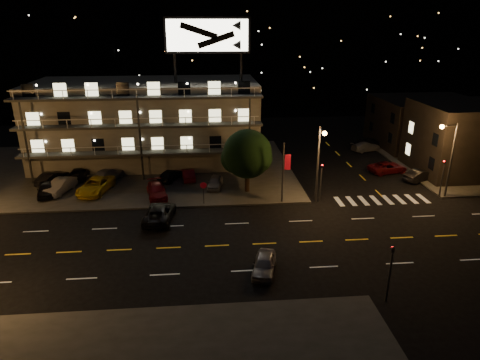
{
  "coord_description": "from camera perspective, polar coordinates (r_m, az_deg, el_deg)",
  "views": [
    {
      "loc": [
        -2.85,
        -31.52,
        17.59
      ],
      "look_at": [
        0.64,
        8.0,
        2.8
      ],
      "focal_mm": 32.0,
      "sensor_mm": 36.0,
      "label": 1
    }
  ],
  "objects": [
    {
      "name": "signal_sw",
      "position": [
        29.94,
        19.43,
        -10.98
      ],
      "size": [
        0.2,
        0.27,
        4.6
      ],
      "color": "#2D2D30",
      "rests_on": "ground"
    },
    {
      "name": "stop_sign",
      "position": [
        43.12,
        -4.89,
        -1.24
      ],
      "size": [
        0.91,
        0.11,
        2.61
      ],
      "color": "#2D2D30",
      "rests_on": "ground"
    },
    {
      "name": "banner_north",
      "position": [
        43.1,
        5.85,
        1.15
      ],
      "size": [
        0.83,
        0.16,
        6.4
      ],
      "color": "#2D2D30",
      "rests_on": "ground"
    },
    {
      "name": "side_car_1",
      "position": [
        55.74,
        19.1,
        1.61
      ],
      "size": [
        5.23,
        3.27,
        1.35
      ],
      "primitive_type": "imported",
      "rotation": [
        0.0,
        0.0,
        1.8
      ],
      "color": "#5F0D13",
      "rests_on": "ground"
    },
    {
      "name": "lot_car_6",
      "position": [
        53.77,
        -20.64,
        0.87
      ],
      "size": [
        2.22,
        4.63,
        1.27
      ],
      "primitive_type": "imported",
      "rotation": [
        0.0,
        0.0,
        3.12
      ],
      "color": "black",
      "rests_on": "curb_nw"
    },
    {
      "name": "side_car_3",
      "position": [
        66.87,
        17.09,
        4.87
      ],
      "size": [
        3.99,
        1.68,
        1.35
      ],
      "primitive_type": "imported",
      "rotation": [
        0.0,
        0.0,
        1.55
      ],
      "color": "black",
      "rests_on": "ground"
    },
    {
      "name": "signal_ne",
      "position": [
        49.44,
        25.43,
        0.71
      ],
      "size": [
        0.27,
        0.2,
        4.6
      ],
      "color": "#2D2D30",
      "rests_on": "ground"
    },
    {
      "name": "signal_nw",
      "position": [
        44.36,
        10.76,
        0.27
      ],
      "size": [
        0.2,
        0.27,
        4.6
      ],
      "color": "#2D2D30",
      "rests_on": "ground"
    },
    {
      "name": "lot_car_4",
      "position": [
        47.64,
        -3.35,
        -0.28
      ],
      "size": [
        2.05,
        3.81,
        1.23
      ],
      "primitive_type": "imported",
      "rotation": [
        0.0,
        0.0,
        -0.17
      ],
      "color": "gray",
      "rests_on": "curb_nw"
    },
    {
      "name": "lot_car_5",
      "position": [
        53.12,
        -23.73,
        0.28
      ],
      "size": [
        3.0,
        4.48,
        1.4
      ],
      "primitive_type": "imported",
      "rotation": [
        0.0,
        0.0,
        2.75
      ],
      "color": "black",
      "rests_on": "curb_nw"
    },
    {
      "name": "lot_car_0",
      "position": [
        49.83,
        -24.44,
        -1.09
      ],
      "size": [
        2.62,
        4.46,
        1.42
      ],
      "primitive_type": "imported",
      "rotation": [
        0.0,
        0.0,
        0.24
      ],
      "color": "black",
      "rests_on": "curb_nw"
    },
    {
      "name": "road_car_east",
      "position": [
        32.36,
        3.26,
        -11.14
      ],
      "size": [
        2.51,
        4.16,
        1.32
      ],
      "primitive_type": "imported",
      "rotation": [
        0.0,
        0.0,
        -0.26
      ],
      "color": "gray",
      "rests_on": "ground"
    },
    {
      "name": "side_car_2",
      "position": [
        64.23,
        16.45,
        4.3
      ],
      "size": [
        4.83,
        3.15,
        1.3
      ],
      "primitive_type": "imported",
      "rotation": [
        0.0,
        0.0,
        1.89
      ],
      "color": "gray",
      "rests_on": "ground"
    },
    {
      "name": "motel",
      "position": [
        57.19,
        -12.16,
        7.62
      ],
      "size": [
        28.0,
        13.8,
        18.1
      ],
      "color": "gray",
      "rests_on": "ground"
    },
    {
      "name": "side_car_0",
      "position": [
        54.12,
        22.88,
        0.58
      ],
      "size": [
        4.44,
        3.07,
        1.39
      ],
      "primitive_type": "imported",
      "rotation": [
        0.0,
        0.0,
        2.0
      ],
      "color": "black",
      "rests_on": "ground"
    },
    {
      "name": "ground",
      "position": [
        36.21,
        0.1,
        -8.62
      ],
      "size": [
        140.0,
        140.0,
        0.0
      ],
      "primitive_type": "plane",
      "color": "black",
      "rests_on": "ground"
    },
    {
      "name": "curb_ne",
      "position": [
        63.56,
        26.35,
        2.27
      ],
      "size": [
        16.0,
        24.0,
        0.15
      ],
      "primitive_type": "cube",
      "color": "#323330",
      "rests_on": "ground"
    },
    {
      "name": "streetlight_ne",
      "position": [
        48.68,
        26.11,
        3.28
      ],
      "size": [
        1.92,
        0.44,
        8.0
      ],
      "color": "#2D2D30",
      "rests_on": "ground"
    },
    {
      "name": "tree",
      "position": [
        45.37,
        0.92,
        3.31
      ],
      "size": [
        5.45,
        5.25,
        6.86
      ],
      "color": "black",
      "rests_on": "curb_nw"
    },
    {
      "name": "lot_car_7",
      "position": [
        51.83,
        -17.3,
        0.65
      ],
      "size": [
        3.82,
        5.25,
        1.41
      ],
      "primitive_type": "imported",
      "rotation": [
        0.0,
        0.0,
        2.72
      ],
      "color": "gray",
      "rests_on": "curb_nw"
    },
    {
      "name": "streetlight_nc",
      "position": [
        42.96,
        10.52,
        2.99
      ],
      "size": [
        0.44,
        1.92,
        8.0
      ],
      "color": "#2D2D30",
      "rests_on": "ground"
    },
    {
      "name": "lot_car_2",
      "position": [
        48.69,
        -18.7,
        -0.72
      ],
      "size": [
        3.73,
        5.93,
        1.53
      ],
      "primitive_type": "imported",
      "rotation": [
        0.0,
        0.0,
        -0.23
      ],
      "color": "gold",
      "rests_on": "curb_nw"
    },
    {
      "name": "side_bldg_back",
      "position": [
        69.42,
        23.5,
        7.04
      ],
      "size": [
        14.06,
        12.0,
        7.0
      ],
      "color": "black",
      "rests_on": "ground"
    },
    {
      "name": "hill_backdrop",
      "position": [
        100.54,
        -7.1,
        16.85
      ],
      "size": [
        120.0,
        25.0,
        24.0
      ],
      "color": "black",
      "rests_on": "ground"
    },
    {
      "name": "lot_car_9",
      "position": [
        50.29,
        -6.92,
        0.76
      ],
      "size": [
        1.85,
        4.01,
        1.27
      ],
      "primitive_type": "imported",
      "rotation": [
        0.0,
        0.0,
        3.28
      ],
      "color": "#5F0D13",
      "rests_on": "curb_nw"
    },
    {
      "name": "curb_nw",
      "position": [
        55.55,
        -16.35,
        1.21
      ],
      "size": [
        44.0,
        24.0,
        0.15
      ],
      "primitive_type": "cube",
      "color": "#323330",
      "rests_on": "ground"
    },
    {
      "name": "road_car_west",
      "position": [
        40.83,
        -10.68,
        -4.3
      ],
      "size": [
        3.02,
        5.61,
        1.5
      ],
      "primitive_type": "imported",
      "rotation": [
        0.0,
        0.0,
        3.04
      ],
      "color": "black",
      "rests_on": "ground"
    },
    {
      "name": "lot_car_8",
      "position": [
        50.29,
        -9.34,
        0.68
      ],
      "size": [
        3.01,
        4.25,
        1.34
      ],
      "primitive_type": "imported",
      "rotation": [
        0.0,
        0.0,
        2.74
      ],
      "color": "black",
      "rests_on": "curb_nw"
    },
    {
      "name": "side_bldg_front",
      "position": [
        59.28,
        28.88,
        4.88
      ],
      "size": [
        14.06,
        10.0,
        8.5
      ],
      "color": "black",
      "rests_on": "ground"
    },
    {
      "name": "lot_car_3",
      "position": [
        45.89,
        -11.04,
        -1.39
      ],
      "size": [
        2.78,
        4.91,
        1.34
      ],
      "primitive_type": "imported",
      "rotation": [
        0.0,
        0.0,
        0.2
      ],
      "color": "#5F0D13",
      "rests_on": "curb_nw"
    },
    {
      "name": "lot_car_1",
      "position": [
        49.99,
        -22.86,
        -0.75
      ],
      "size": [
        2.7,
        4.75,
        1.48
      ],
      "primitive_type": "imported",
      "rotation": [
        0.0,
        0.0,
        -0.27
      ],
      "color": "gray",
      "rests_on": "curb_nw"
    }
  ]
}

